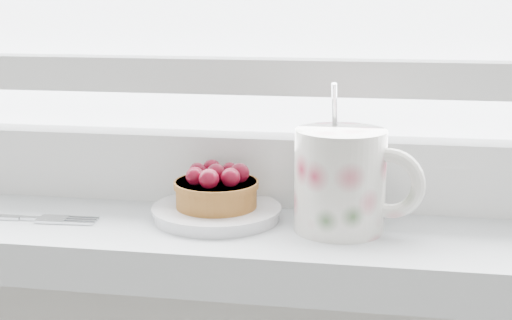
% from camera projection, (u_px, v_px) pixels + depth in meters
% --- Properties ---
extents(saucer, '(0.12, 0.12, 0.01)m').
position_uv_depth(saucer, '(217.00, 212.00, 0.68)').
color(saucer, silver).
rests_on(saucer, windowsill).
extents(raspberry_tart, '(0.08, 0.08, 0.04)m').
position_uv_depth(raspberry_tart, '(216.00, 188.00, 0.68)').
color(raspberry_tart, brown).
rests_on(raspberry_tart, saucer).
extents(floral_mug, '(0.13, 0.10, 0.13)m').
position_uv_depth(floral_mug, '(343.00, 178.00, 0.64)').
color(floral_mug, silver).
rests_on(floral_mug, windowsill).
extents(fork, '(0.18, 0.02, 0.00)m').
position_uv_depth(fork, '(6.00, 217.00, 0.68)').
color(fork, silver).
rests_on(fork, windowsill).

